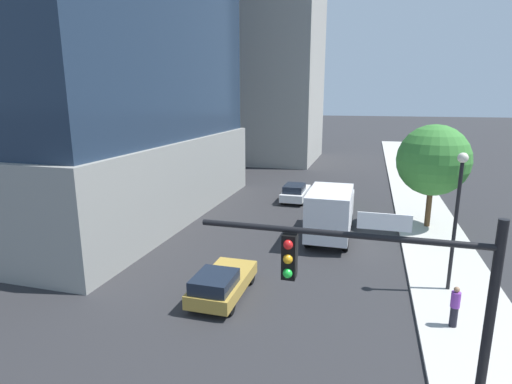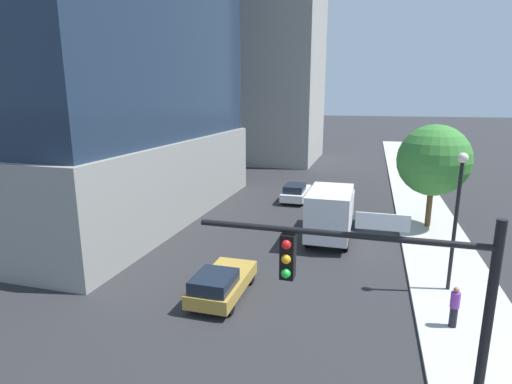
{
  "view_description": "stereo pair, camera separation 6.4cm",
  "coord_description": "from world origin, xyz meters",
  "px_view_note": "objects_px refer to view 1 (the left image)",
  "views": [
    {
      "loc": [
        3.91,
        -4.51,
        8.62
      ],
      "look_at": [
        -1.97,
        16.3,
        3.57
      ],
      "focal_mm": 28.42,
      "sensor_mm": 36.0,
      "label": 1
    },
    {
      "loc": [
        3.97,
        -4.49,
        8.62
      ],
      "look_at": [
        -1.97,
        16.3,
        3.57
      ],
      "focal_mm": 28.42,
      "sensor_mm": 36.0,
      "label": 2
    }
  ],
  "objects_px": {
    "car_white": "(295,192)",
    "car_green": "(340,197)",
    "street_lamp": "(458,203)",
    "traffic_light_pole": "(390,297)",
    "construction_building": "(261,21)",
    "pedestrian_purple_shirt": "(455,306)",
    "box_truck": "(331,211)",
    "car_gold": "(221,283)",
    "street_tree": "(433,160)"
  },
  "relations": [
    {
      "from": "traffic_light_pole",
      "to": "street_tree",
      "type": "bearing_deg",
      "value": 80.25
    },
    {
      "from": "street_tree",
      "to": "pedestrian_purple_shirt",
      "type": "distance_m",
      "value": 13.5
    },
    {
      "from": "car_white",
      "to": "box_truck",
      "type": "height_order",
      "value": "box_truck"
    },
    {
      "from": "car_gold",
      "to": "box_truck",
      "type": "height_order",
      "value": "box_truck"
    },
    {
      "from": "car_green",
      "to": "construction_building",
      "type": "bearing_deg",
      "value": 119.39
    },
    {
      "from": "traffic_light_pole",
      "to": "car_white",
      "type": "xyz_separation_m",
      "value": [
        -6.51,
        24.79,
        -3.68
      ]
    },
    {
      "from": "construction_building",
      "to": "car_gold",
      "type": "height_order",
      "value": "construction_building"
    },
    {
      "from": "car_white",
      "to": "traffic_light_pole",
      "type": "bearing_deg",
      "value": -75.28
    },
    {
      "from": "car_green",
      "to": "car_white",
      "type": "bearing_deg",
      "value": 173.48
    },
    {
      "from": "traffic_light_pole",
      "to": "box_truck",
      "type": "bearing_deg",
      "value": 99.6
    },
    {
      "from": "construction_building",
      "to": "car_green",
      "type": "bearing_deg",
      "value": -60.61
    },
    {
      "from": "car_gold",
      "to": "car_white",
      "type": "distance_m",
      "value": 17.96
    },
    {
      "from": "street_lamp",
      "to": "box_truck",
      "type": "height_order",
      "value": "street_lamp"
    },
    {
      "from": "construction_building",
      "to": "street_lamp",
      "type": "distance_m",
      "value": 44.37
    },
    {
      "from": "street_lamp",
      "to": "car_white",
      "type": "xyz_separation_m",
      "value": [
        -9.7,
        14.61,
        -3.43
      ]
    },
    {
      "from": "traffic_light_pole",
      "to": "box_truck",
      "type": "xyz_separation_m",
      "value": [
        -2.71,
        16.03,
        -2.65
      ]
    },
    {
      "from": "traffic_light_pole",
      "to": "car_white",
      "type": "bearing_deg",
      "value": 104.72
    },
    {
      "from": "traffic_light_pole",
      "to": "street_lamp",
      "type": "height_order",
      "value": "street_lamp"
    },
    {
      "from": "construction_building",
      "to": "car_white",
      "type": "relative_size",
      "value": 8.77
    },
    {
      "from": "car_green",
      "to": "pedestrian_purple_shirt",
      "type": "height_order",
      "value": "pedestrian_purple_shirt"
    },
    {
      "from": "construction_building",
      "to": "box_truck",
      "type": "distance_m",
      "value": 38.08
    },
    {
      "from": "traffic_light_pole",
      "to": "pedestrian_purple_shirt",
      "type": "xyz_separation_m",
      "value": [
        2.83,
        6.88,
        -3.46
      ]
    },
    {
      "from": "street_lamp",
      "to": "construction_building",
      "type": "bearing_deg",
      "value": 116.9
    },
    {
      "from": "traffic_light_pole",
      "to": "street_tree",
      "type": "distance_m",
      "value": 20.15
    },
    {
      "from": "street_lamp",
      "to": "car_white",
      "type": "distance_m",
      "value": 17.87
    },
    {
      "from": "construction_building",
      "to": "pedestrian_purple_shirt",
      "type": "distance_m",
      "value": 48.12
    },
    {
      "from": "car_gold",
      "to": "car_green",
      "type": "height_order",
      "value": "car_gold"
    },
    {
      "from": "car_white",
      "to": "box_truck",
      "type": "relative_size",
      "value": 0.71
    },
    {
      "from": "car_white",
      "to": "pedestrian_purple_shirt",
      "type": "xyz_separation_m",
      "value": [
        9.34,
        -17.91,
        0.21
      ]
    },
    {
      "from": "street_lamp",
      "to": "pedestrian_purple_shirt",
      "type": "relative_size",
      "value": 3.86
    },
    {
      "from": "traffic_light_pole",
      "to": "car_green",
      "type": "relative_size",
      "value": 1.37
    },
    {
      "from": "construction_building",
      "to": "street_tree",
      "type": "distance_m",
      "value": 36.52
    },
    {
      "from": "car_white",
      "to": "construction_building",
      "type": "bearing_deg",
      "value": 112.17
    },
    {
      "from": "traffic_light_pole",
      "to": "street_lamp",
      "type": "relative_size",
      "value": 1.02
    },
    {
      "from": "traffic_light_pole",
      "to": "pedestrian_purple_shirt",
      "type": "height_order",
      "value": "traffic_light_pole"
    },
    {
      "from": "street_tree",
      "to": "box_truck",
      "type": "bearing_deg",
      "value": -148.03
    },
    {
      "from": "traffic_light_pole",
      "to": "car_gold",
      "type": "xyz_separation_m",
      "value": [
        -6.51,
        6.83,
        -3.72
      ]
    },
    {
      "from": "construction_building",
      "to": "box_truck",
      "type": "height_order",
      "value": "construction_building"
    },
    {
      "from": "construction_building",
      "to": "car_gold",
      "type": "xyz_separation_m",
      "value": [
        9.29,
        -40.77,
        -17.87
      ]
    },
    {
      "from": "traffic_light_pole",
      "to": "car_gold",
      "type": "height_order",
      "value": "traffic_light_pole"
    },
    {
      "from": "car_gold",
      "to": "car_white",
      "type": "xyz_separation_m",
      "value": [
        0.0,
        17.96,
        0.04
      ]
    },
    {
      "from": "car_gold",
      "to": "pedestrian_purple_shirt",
      "type": "distance_m",
      "value": 9.34
    },
    {
      "from": "car_gold",
      "to": "box_truck",
      "type": "bearing_deg",
      "value": 67.58
    },
    {
      "from": "street_lamp",
      "to": "car_gold",
      "type": "xyz_separation_m",
      "value": [
        -9.7,
        -3.35,
        -3.47
      ]
    },
    {
      "from": "construction_building",
      "to": "car_gold",
      "type": "bearing_deg",
      "value": -77.16
    },
    {
      "from": "street_tree",
      "to": "car_green",
      "type": "relative_size",
      "value": 1.46
    },
    {
      "from": "car_white",
      "to": "car_green",
      "type": "distance_m",
      "value": 3.82
    },
    {
      "from": "traffic_light_pole",
      "to": "street_lamp",
      "type": "distance_m",
      "value": 10.67
    },
    {
      "from": "construction_building",
      "to": "pedestrian_purple_shirt",
      "type": "height_order",
      "value": "construction_building"
    },
    {
      "from": "pedestrian_purple_shirt",
      "to": "car_gold",
      "type": "bearing_deg",
      "value": -179.69
    }
  ]
}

